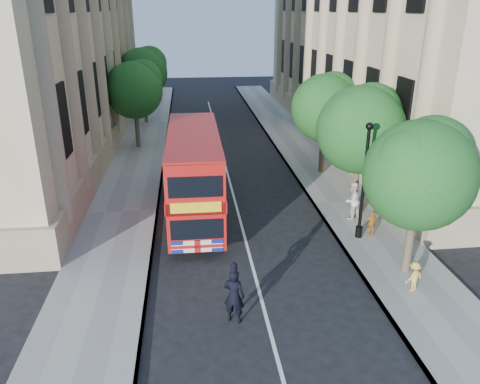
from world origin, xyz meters
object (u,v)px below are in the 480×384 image
object	(u,v)px
lamp_post	(363,186)
double_decker_bus	(194,173)
police_constable	(234,296)
woman_pedestrian	(352,200)
box_van	(199,163)

from	to	relation	value
lamp_post	double_decker_bus	size ratio (longest dim) A/B	0.57
police_constable	woman_pedestrian	xyz separation A→B (m)	(6.38, 7.14, 0.09)
police_constable	woman_pedestrian	size ratio (longest dim) A/B	1.03
lamp_post	double_decker_bus	bearing A→B (deg)	155.38
box_van	police_constable	bearing A→B (deg)	-84.43
double_decker_bus	woman_pedestrian	distance (m)	7.64
box_van	woman_pedestrian	distance (m)	8.74
lamp_post	woman_pedestrian	world-z (taller)	lamp_post
box_van	lamp_post	bearing A→B (deg)	-43.67
lamp_post	police_constable	distance (m)	8.15
lamp_post	woman_pedestrian	xyz separation A→B (m)	(0.31, 1.94, -1.46)
police_constable	woman_pedestrian	bearing A→B (deg)	-108.58
lamp_post	double_decker_bus	distance (m)	7.83
box_van	woman_pedestrian	xyz separation A→B (m)	(7.11, -5.06, -0.49)
double_decker_bus	police_constable	distance (m)	8.63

